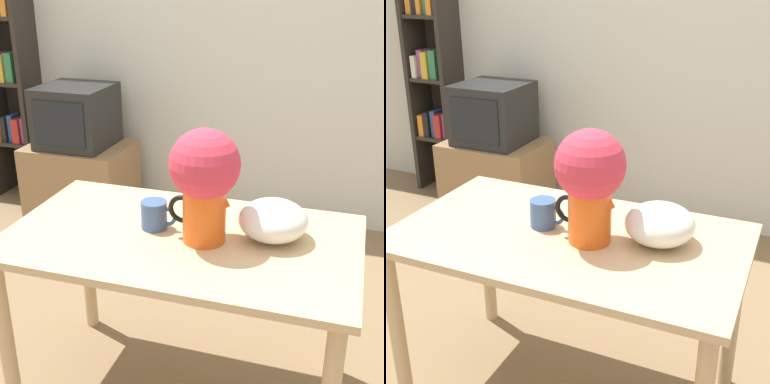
{
  "view_description": "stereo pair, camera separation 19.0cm",
  "coord_description": "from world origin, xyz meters",
  "views": [
    {
      "loc": [
        0.73,
        -1.63,
        1.67
      ],
      "look_at": [
        0.19,
        0.04,
        0.94
      ],
      "focal_mm": 50.0,
      "sensor_mm": 36.0,
      "label": 1
    },
    {
      "loc": [
        0.91,
        -1.56,
        1.67
      ],
      "look_at": [
        0.19,
        0.04,
        0.94
      ],
      "focal_mm": 50.0,
      "sensor_mm": 36.0,
      "label": 2
    }
  ],
  "objects": [
    {
      "name": "wall_back",
      "position": [
        0.0,
        1.96,
        1.3
      ],
      "size": [
        8.0,
        0.05,
        2.6
      ],
      "color": "silver",
      "rests_on": "ground_plane"
    },
    {
      "name": "white_bowl",
      "position": [
        0.48,
        0.13,
        0.83
      ],
      "size": [
        0.26,
        0.26,
        0.15
      ],
      "color": "silver",
      "rests_on": "table"
    },
    {
      "name": "table",
      "position": [
        0.15,
        0.06,
        0.65
      ],
      "size": [
        1.31,
        0.77,
        0.76
      ],
      "color": "tan",
      "rests_on": "ground_plane"
    },
    {
      "name": "flower_vase",
      "position": [
        0.24,
        0.04,
        1.01
      ],
      "size": [
        0.26,
        0.25,
        0.42
      ],
      "color": "#E05619",
      "rests_on": "table"
    },
    {
      "name": "coffee_mug",
      "position": [
        0.03,
        0.08,
        0.81
      ],
      "size": [
        0.14,
        0.1,
        0.11
      ],
      "color": "#385689",
      "rests_on": "table"
    },
    {
      "name": "tv_stand",
      "position": [
        -1.12,
        1.55,
        0.27
      ],
      "size": [
        0.7,
        0.53,
        0.54
      ],
      "color": "#8E6B47",
      "rests_on": "ground_plane"
    },
    {
      "name": "tv_set",
      "position": [
        -1.12,
        1.55,
        0.75
      ],
      "size": [
        0.47,
        0.47,
        0.42
      ],
      "color": "black",
      "rests_on": "tv_stand"
    },
    {
      "name": "bookshelf",
      "position": [
        -1.8,
        1.81,
        0.87
      ],
      "size": [
        0.37,
        0.27,
        1.61
      ],
      "color": "#2D2823",
      "rests_on": "ground_plane"
    }
  ]
}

